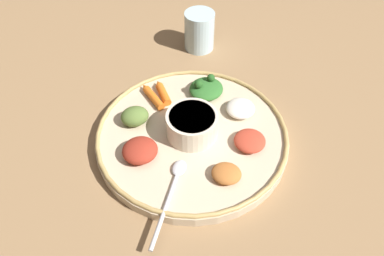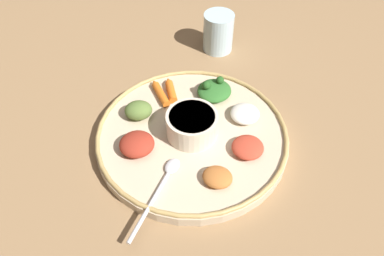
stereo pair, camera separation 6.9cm
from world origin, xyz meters
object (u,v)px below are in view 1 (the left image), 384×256
(carrot_near_spoon, at_px, (163,92))
(carrot_outer, at_px, (152,96))
(drinking_glass, at_px, (199,33))
(center_bowl, at_px, (192,124))
(spoon, at_px, (173,187))
(greens_pile, at_px, (206,88))

(carrot_near_spoon, xyz_separation_m, carrot_outer, (0.02, 0.01, -0.00))
(carrot_outer, xyz_separation_m, drinking_glass, (-0.14, -0.18, 0.01))
(carrot_outer, bearing_deg, center_bowl, 117.73)
(center_bowl, height_order, spoon, center_bowl)
(greens_pile, relative_size, carrot_outer, 1.23)
(carrot_near_spoon, bearing_deg, greens_pile, 171.10)
(center_bowl, bearing_deg, spoon, 62.35)
(spoon, relative_size, carrot_near_spoon, 2.19)
(carrot_outer, bearing_deg, greens_pile, 176.42)
(carrot_near_spoon, bearing_deg, drinking_glass, -124.77)
(center_bowl, bearing_deg, carrot_outer, -62.27)
(carrot_near_spoon, distance_m, drinking_glass, 0.21)
(center_bowl, relative_size, carrot_near_spoon, 1.32)
(carrot_outer, bearing_deg, drinking_glass, -128.39)
(center_bowl, relative_size, carrot_outer, 1.19)
(drinking_glass, bearing_deg, spoon, 70.36)
(carrot_near_spoon, relative_size, carrot_outer, 0.90)
(carrot_near_spoon, relative_size, drinking_glass, 0.79)
(drinking_glass, bearing_deg, carrot_outer, 51.61)
(carrot_near_spoon, xyz_separation_m, drinking_glass, (-0.12, -0.17, 0.01))
(center_bowl, bearing_deg, drinking_glass, -106.27)
(spoon, bearing_deg, greens_pile, -117.54)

